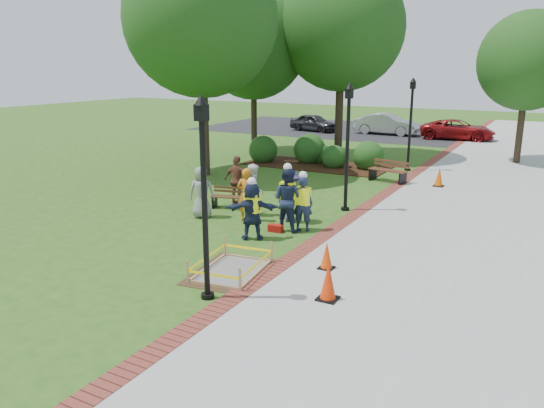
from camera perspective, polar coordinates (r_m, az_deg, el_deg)
The scene contains 35 objects.
ground at distance 14.46m, azimuth -4.04°, elevation -4.65°, with size 100.00×100.00×0.00m, color #285116.
sidewalk at distance 22.09m, azimuth 21.75°, elevation 1.18°, with size 6.00×60.00×0.02m, color #9E9E99.
brick_edging at distance 22.69m, azimuth 13.62°, elevation 2.17°, with size 0.50×60.00×0.03m, color maroon.
mulch_bed at distance 26.10m, azimuth 4.72°, elevation 4.16°, with size 7.00×3.00×0.05m, color #381E0F.
parking_lot at distance 39.44m, azimuth 17.86°, elevation 7.08°, with size 36.00×12.00×0.01m, color black.
wet_concrete_pad at distance 12.70m, azimuth -4.36°, elevation -6.35°, with size 2.00×2.51×0.55m.
bench_near at distance 18.26m, azimuth -4.48°, elevation 0.23°, with size 1.41×0.75×0.73m.
bench_far at distance 22.84m, azimuth 12.33°, elevation 3.02°, with size 1.74×0.93×0.90m.
cone_front at distance 11.23m, azimuth 6.07°, elevation -8.37°, with size 0.42×0.42×0.84m.
cone_back at distance 12.88m, azimuth 5.89°, elevation -5.58°, with size 0.35×0.35×0.70m.
cone_far at distance 22.49m, azimuth 17.53°, elevation 2.75°, with size 0.40×0.40×0.80m.
toolbox at distance 15.71m, azimuth 0.39°, elevation -2.62°, with size 0.42×0.23×0.21m, color #A5110C.
lamp_near at distance 10.72m, azimuth -7.34°, elevation 2.15°, with size 0.28×0.28×4.26m.
lamp_mid at distance 17.71m, azimuth 8.14°, elevation 7.09°, with size 0.28×0.28×4.26m.
lamp_far at distance 25.31m, azimuth 14.71°, elevation 9.03°, with size 0.28×0.28×4.26m.
tree_left at distance 23.65m, azimuth -7.66°, elevation 19.07°, with size 6.51×6.51×9.89m.
tree_back at distance 28.64m, azimuth 7.52°, elevation 18.27°, with size 6.42×6.42×9.83m.
tree_right at distance 29.14m, azimuth 25.85°, elevation 13.66°, with size 4.75×4.75×7.35m.
tree_far at distance 29.55m, azimuth -2.01°, elevation 16.69°, with size 5.75×5.75×8.68m.
shrub_a at distance 27.07m, azimuth -0.96°, elevation 4.55°, with size 1.45×1.45×1.45m, color #134416.
shrub_b at distance 26.88m, azimuth 4.03°, elevation 4.44°, with size 1.59×1.59×1.59m, color #134416.
shrub_c at distance 25.66m, azimuth 6.67°, elevation 3.88°, with size 1.19×1.19×1.19m, color #134416.
shrub_d at distance 25.58m, azimuth 10.28°, elevation 3.71°, with size 1.45×1.45×1.45m, color #134416.
shrub_e at distance 26.86m, azimuth 5.19°, elevation 4.41°, with size 1.07×1.07×1.07m, color #134416.
casual_person_a at distance 17.15m, azimuth -7.58°, elevation 1.28°, with size 0.63×0.54×1.68m.
casual_person_b at distance 16.63m, azimuth -2.75°, elevation 1.00°, with size 0.61×0.46×1.69m.
casual_person_c at distance 17.30m, azimuth -2.00°, elevation 1.55°, with size 0.60×0.64×1.70m.
casual_person_d at distance 18.58m, azimuth -3.75°, elevation 2.54°, with size 0.57×0.37×1.75m.
casual_person_e at distance 16.50m, azimuth 2.07°, elevation 0.81°, with size 0.59×0.45×1.65m.
hivis_worker_a at distance 14.84m, azimuth -2.15°, elevation -0.50°, with size 0.63×0.56×1.79m.
hivis_worker_b at distance 15.64m, azimuth 3.32°, elevation 0.30°, with size 0.60×0.46×1.80m.
hivis_worker_c at distance 15.62m, azimuth 1.66°, elevation 0.69°, with size 0.63×0.43×2.03m.
parked_car_a at distance 39.91m, azimuth 4.54°, elevation 7.81°, with size 4.25×1.85×1.39m, color #242527.
parked_car_b at distance 38.77m, azimuth 12.17°, elevation 7.32°, with size 4.87×2.12×1.59m, color #97969B.
parked_car_c at distance 37.41m, azimuth 19.25°, elevation 6.57°, with size 4.35×1.89×1.42m, color maroon.
Camera 1 is at (7.45, -11.43, 4.80)m, focal length 35.00 mm.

